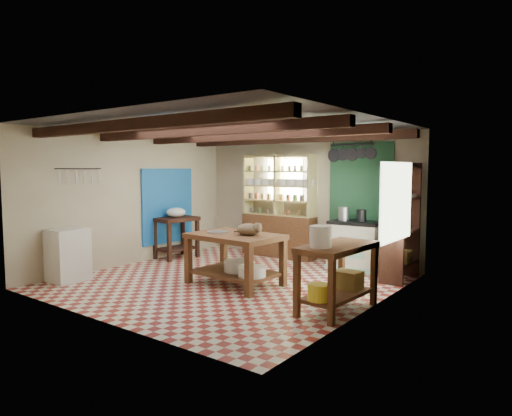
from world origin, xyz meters
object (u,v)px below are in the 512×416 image
Objects in this scene: stove at (356,245)px; white_cabinet at (68,255)px; prep_table at (176,238)px; right_counter at (337,278)px; work_table at (235,259)px; cat at (248,229)px.

stove is 1.06× the size of white_cabinet.
prep_table is 0.70× the size of right_counter.
prep_table is (-3.52, -1.27, -0.02)m from stove.
right_counter is at bearing -10.91° from prep_table.
right_counter is (0.86, -2.49, -0.01)m from stove.
white_cabinet is (-2.43, -1.50, 0.03)m from work_table.
cat is (-0.85, -2.21, 0.47)m from stove.
cat reaches higher than right_counter.
prep_table is 2.10× the size of cat.
cat is at bearing 174.13° from right_counter.
prep_table is (-2.41, 0.98, 0.02)m from work_table.
right_counter is at bearing -74.77° from stove.
white_cabinet is at bearing -160.65° from right_counter.
white_cabinet is 0.71× the size of right_counter.
cat is (2.66, -0.94, 0.49)m from prep_table.
stove is 2.42m from cat.
prep_table is at bearing 161.36° from work_table.
white_cabinet is at bearing -144.98° from work_table.
right_counter is at bearing -3.80° from work_table.
work_table is 1.98m from right_counter.
stove is at bearing 67.16° from work_table.
prep_table is at bearing 88.21° from white_cabinet.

